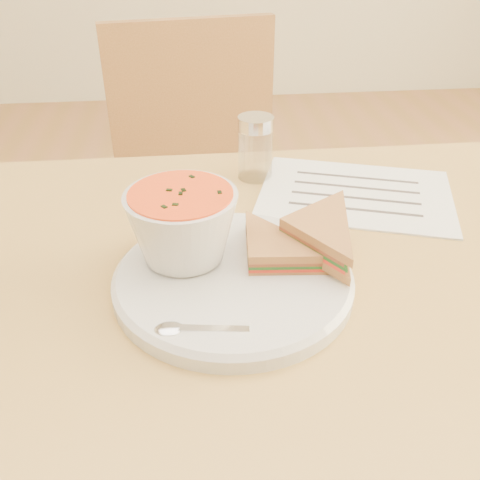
{
  "coord_description": "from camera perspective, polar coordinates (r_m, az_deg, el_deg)",
  "views": [
    {
      "loc": [
        -0.11,
        -0.52,
        1.13
      ],
      "look_at": [
        -0.05,
        -0.01,
        0.8
      ],
      "focal_mm": 40.0,
      "sensor_mm": 36.0,
      "label": 1
    }
  ],
  "objects": [
    {
      "name": "condiment_shaker",
      "position": [
        0.84,
        1.65,
        9.79
      ],
      "size": [
        0.06,
        0.06,
        0.1
      ],
      "primitive_type": null,
      "rotation": [
        0.0,
        0.0,
        0.01
      ],
      "color": "silver",
      "rests_on": "dining_table"
    },
    {
      "name": "dining_table",
      "position": [
        0.92,
        3.53,
        -22.15
      ],
      "size": [
        1.0,
        0.7,
        0.75
      ],
      "primitive_type": null,
      "color": "olive",
      "rests_on": "floor"
    },
    {
      "name": "chair_far",
      "position": [
        1.29,
        -3.08,
        0.92
      ],
      "size": [
        0.46,
        0.46,
        0.9
      ],
      "primitive_type": null,
      "rotation": [
        0.0,
        0.0,
        3.3
      ],
      "color": "brown",
      "rests_on": "floor"
    },
    {
      "name": "spoon",
      "position": [
        0.53,
        -2.67,
        -9.54
      ],
      "size": [
        0.16,
        0.05,
        0.01
      ],
      "primitive_type": null,
      "rotation": [
        0.0,
        0.0,
        -0.11
      ],
      "color": "silver",
      "rests_on": "plate"
    },
    {
      "name": "paper_menu",
      "position": [
        0.83,
        12.23,
        4.88
      ],
      "size": [
        0.33,
        0.29,
        0.0
      ],
      "primitive_type": null,
      "rotation": [
        0.0,
        0.0,
        -0.31
      ],
      "color": "white",
      "rests_on": "dining_table"
    },
    {
      "name": "sandwich_half_a",
      "position": [
        0.59,
        0.92,
        -3.11
      ],
      "size": [
        0.11,
        0.11,
        0.03
      ],
      "primitive_type": null,
      "rotation": [
        0.0,
        0.0,
        -0.08
      ],
      "color": "#B4733F",
      "rests_on": "plate"
    },
    {
      "name": "sandwich_half_b",
      "position": [
        0.63,
        4.17,
        0.97
      ],
      "size": [
        0.16,
        0.16,
        0.03
      ],
      "primitive_type": null,
      "rotation": [
        0.0,
        0.0,
        -0.98
      ],
      "color": "#B4733F",
      "rests_on": "plate"
    },
    {
      "name": "soup_bowl",
      "position": [
        0.61,
        -6.13,
        1.2
      ],
      "size": [
        0.15,
        0.15,
        0.09
      ],
      "primitive_type": null,
      "rotation": [
        0.0,
        0.0,
        0.14
      ],
      "color": "silver",
      "rests_on": "plate"
    },
    {
      "name": "plate",
      "position": [
        0.62,
        -0.73,
        -4.34
      ],
      "size": [
        0.34,
        0.34,
        0.02
      ],
      "primitive_type": null,
      "rotation": [
        0.0,
        0.0,
        0.3
      ],
      "color": "silver",
      "rests_on": "dining_table"
    }
  ]
}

